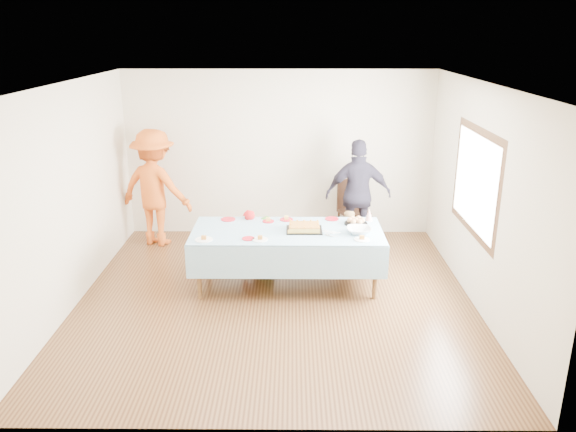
{
  "coord_description": "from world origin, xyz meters",
  "views": [
    {
      "loc": [
        0.21,
        -6.52,
        3.29
      ],
      "look_at": [
        0.16,
        0.3,
        1.01
      ],
      "focal_mm": 35.0,
      "sensor_mm": 36.0,
      "label": 1
    }
  ],
  "objects_px": {
    "party_table": "(287,234)",
    "birthday_cake": "(304,228)",
    "adult_left": "(155,188)",
    "dining_chair": "(352,205)"
  },
  "relations": [
    {
      "from": "birthday_cake",
      "to": "dining_chair",
      "type": "xyz_separation_m",
      "value": [
        0.82,
        1.87,
        -0.28
      ]
    },
    {
      "from": "birthday_cake",
      "to": "adult_left",
      "type": "xyz_separation_m",
      "value": [
        -2.31,
        1.55,
        0.1
      ]
    },
    {
      "from": "party_table",
      "to": "dining_chair",
      "type": "height_order",
      "value": "dining_chair"
    },
    {
      "from": "party_table",
      "to": "dining_chair",
      "type": "bearing_deg",
      "value": 60.82
    },
    {
      "from": "dining_chair",
      "to": "adult_left",
      "type": "relative_size",
      "value": 0.53
    },
    {
      "from": "dining_chair",
      "to": "adult_left",
      "type": "bearing_deg",
      "value": 164.68
    },
    {
      "from": "birthday_cake",
      "to": "adult_left",
      "type": "relative_size",
      "value": 0.25
    },
    {
      "from": "party_table",
      "to": "birthday_cake",
      "type": "height_order",
      "value": "birthday_cake"
    },
    {
      "from": "party_table",
      "to": "birthday_cake",
      "type": "relative_size",
      "value": 5.35
    },
    {
      "from": "party_table",
      "to": "adult_left",
      "type": "bearing_deg",
      "value": 143.63
    }
  ]
}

